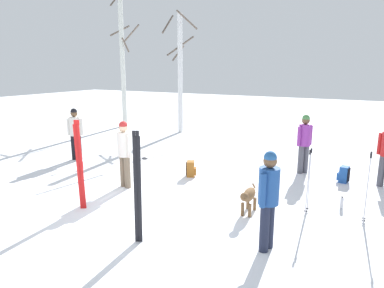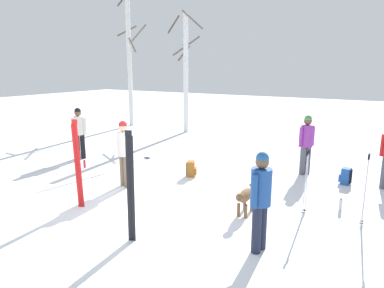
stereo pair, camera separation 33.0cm
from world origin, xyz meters
name	(u,v)px [view 1 (the left image)]	position (x,y,z in m)	size (l,w,h in m)	color
ground_plane	(136,213)	(0.00, 0.00, 0.00)	(60.00, 60.00, 0.00)	white
person_0	(124,150)	(-1.24, 1.19, 0.98)	(0.51, 0.34, 1.72)	#72604C
person_1	(268,195)	(2.86, -0.13, 0.98)	(0.34, 0.51, 1.72)	#1E2338
person_2	(75,131)	(-4.41, 2.55, 0.98)	(0.47, 0.34, 1.72)	black
person_4	(304,140)	(2.52, 4.61, 0.98)	(0.35, 0.44, 1.72)	#4C4C56
dog	(249,196)	(2.10, 1.11, 0.39)	(0.25, 0.90, 0.57)	brown
ski_pair_planted_0	(80,166)	(-1.18, -0.36, 0.97)	(0.15, 0.09, 1.96)	red
ski_pair_planted_1	(138,188)	(0.81, -0.96, 1.00)	(0.14, 0.08, 2.00)	black
ski_pair_lying_0	(144,159)	(-2.46, 3.61, 0.01)	(0.62, 1.65, 0.05)	white
ski_poles_0	(309,179)	(3.17, 1.73, 0.75)	(0.07, 0.25, 1.40)	#B2B2BC
ski_poles_1	(368,186)	(4.27, 1.78, 0.77)	(0.07, 0.22, 1.45)	#B2B2BC
backpack_0	(344,175)	(3.66, 4.27, 0.21)	(0.31, 0.29, 0.44)	#1E4C99
backpack_1	(191,169)	(-0.19, 2.76, 0.21)	(0.34, 0.32, 0.44)	#99591E
water_bottle_0	(82,165)	(-3.44, 1.82, 0.12)	(0.07, 0.07, 0.25)	red
water_bottle_1	(342,203)	(3.80, 2.34, 0.14)	(0.07, 0.07, 0.28)	silver
birch_tree_0	(123,59)	(-7.38, 8.70, 3.40)	(1.54, 1.21, 6.56)	silver
birch_tree_1	(180,71)	(-3.91, 8.52, 2.86)	(1.65, 1.65, 5.38)	silver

